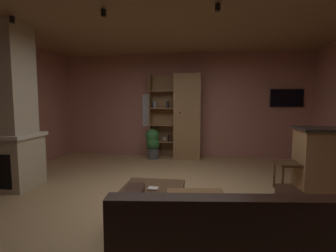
% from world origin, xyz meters
% --- Properties ---
extents(floor, '(6.42, 6.07, 0.02)m').
position_xyz_m(floor, '(0.00, 0.00, -0.01)').
color(floor, tan).
rests_on(floor, ground).
extents(wall_back, '(6.54, 0.06, 2.68)m').
position_xyz_m(wall_back, '(0.00, 3.06, 1.34)').
color(wall_back, '#AD7060').
rests_on(wall_back, ground).
extents(ceiling, '(6.42, 6.07, 0.02)m').
position_xyz_m(ceiling, '(0.00, 0.00, 2.69)').
color(ceiling, '#8E6B47').
extents(window_pane_back, '(0.72, 0.01, 0.86)m').
position_xyz_m(window_pane_back, '(-0.71, 3.03, 1.22)').
color(window_pane_back, white).
extents(stone_fireplace, '(0.95, 0.76, 2.68)m').
position_xyz_m(stone_fireplace, '(-2.66, 0.18, 1.21)').
color(stone_fireplace, '#BCAD8E').
rests_on(stone_fireplace, ground).
extents(bookshelf_cabinet, '(1.29, 0.41, 2.13)m').
position_xyz_m(bookshelf_cabinet, '(0.07, 2.79, 1.06)').
color(bookshelf_cabinet, '#997047').
rests_on(bookshelf_cabinet, ground).
extents(leather_couch, '(1.60, 1.02, 0.84)m').
position_xyz_m(leather_couch, '(0.68, -1.67, 0.30)').
color(leather_couch, '#382116').
rests_on(leather_couch, ground).
extents(coffee_table, '(0.69, 0.64, 0.46)m').
position_xyz_m(coffee_table, '(-0.01, -0.78, 0.37)').
color(coffee_table, '#4C331E').
rests_on(coffee_table, ground).
extents(table_book_0, '(0.12, 0.10, 0.02)m').
position_xyz_m(table_book_0, '(0.01, -0.86, 0.47)').
color(table_book_0, beige).
rests_on(table_book_0, coffee_table).
extents(dining_chair, '(0.45, 0.45, 0.92)m').
position_xyz_m(dining_chair, '(2.02, 0.61, 0.53)').
color(dining_chair, '#4C331E').
rests_on(dining_chair, ground).
extents(potted_floor_plant, '(0.37, 0.37, 0.76)m').
position_xyz_m(potted_floor_plant, '(-0.71, 2.62, 0.42)').
color(potted_floor_plant, '#4C4C51').
rests_on(potted_floor_plant, ground).
extents(wall_mounted_tv, '(0.77, 0.06, 0.44)m').
position_xyz_m(wall_mounted_tv, '(2.58, 3.00, 1.54)').
color(wall_mounted_tv, black).
extents(track_light_spot_0, '(0.07, 0.07, 0.09)m').
position_xyz_m(track_light_spot_0, '(-2.19, -0.15, 2.61)').
color(track_light_spot_0, black).
extents(track_light_spot_1, '(0.07, 0.07, 0.09)m').
position_xyz_m(track_light_spot_1, '(-0.78, -0.21, 2.61)').
color(track_light_spot_1, black).
extents(track_light_spot_2, '(0.07, 0.07, 0.09)m').
position_xyz_m(track_light_spot_2, '(0.72, -0.20, 2.61)').
color(track_light_spot_2, black).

